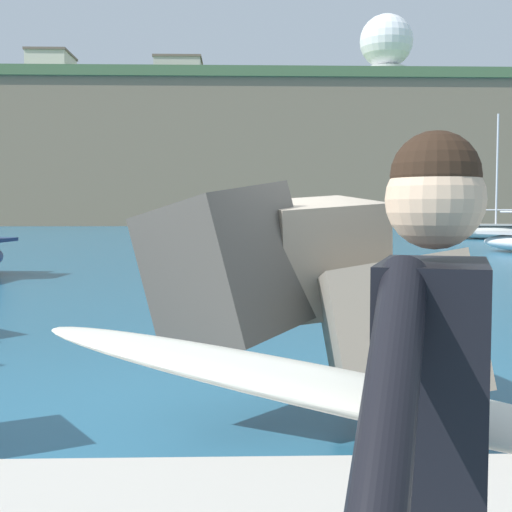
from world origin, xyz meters
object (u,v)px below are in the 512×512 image
at_px(surfer_with_board, 418,456).
at_px(station_building_central, 178,75).
at_px(boat_near_centre, 488,231).
at_px(radar_dome, 386,46).
at_px(station_building_west, 228,88).
at_px(station_building_annex, 52,70).
at_px(station_building_east, 158,86).

relative_size(surfer_with_board, station_building_central, 0.32).
bearing_deg(boat_near_centre, radar_dome, 85.68).
height_order(surfer_with_board, station_building_west, station_building_west).
height_order(surfer_with_board, station_building_central, station_building_central).
distance_m(boat_near_centre, station_building_central, 61.76).
bearing_deg(surfer_with_board, station_building_west, 90.82).
height_order(boat_near_centre, radar_dome, radar_dome).
bearing_deg(boat_near_centre, station_building_annex, 128.54).
height_order(station_building_east, station_building_annex, station_building_annex).
xyz_separation_m(surfer_with_board, station_building_west, (-1.51, 105.25, 19.22)).
bearing_deg(radar_dome, station_building_central, 167.12).
bearing_deg(station_building_central, boat_near_centre, -65.91).
bearing_deg(boat_near_centre, surfer_with_board, -110.57).
distance_m(station_building_west, station_building_east, 10.69).
distance_m(surfer_with_board, station_building_central, 97.13).
xyz_separation_m(station_building_central, station_building_east, (-3.76, 8.58, -0.06)).
height_order(station_building_west, station_building_central, station_building_west).
bearing_deg(station_building_annex, station_building_east, 40.58).
bearing_deg(boat_near_centre, station_building_east, 114.03).
distance_m(station_building_central, station_building_annex, 16.85).
xyz_separation_m(radar_dome, station_building_central, (-27.42, 6.27, -2.54)).
xyz_separation_m(radar_dome, station_building_annex, (-44.09, 3.79, -2.52)).
bearing_deg(surfer_with_board, boat_near_centre, 69.43).
distance_m(surfer_with_board, station_building_east, 105.87).
distance_m(radar_dome, station_building_east, 34.64).
relative_size(boat_near_centre, station_building_central, 1.20).
distance_m(boat_near_centre, station_building_west, 68.96).
bearing_deg(station_building_west, boat_near_centre, -75.00).
height_order(radar_dome, station_building_annex, radar_dome).
height_order(radar_dome, station_building_west, radar_dome).
xyz_separation_m(surfer_with_board, boat_near_centre, (15.57, 41.49, -0.73)).
height_order(boat_near_centre, station_building_east, station_building_east).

